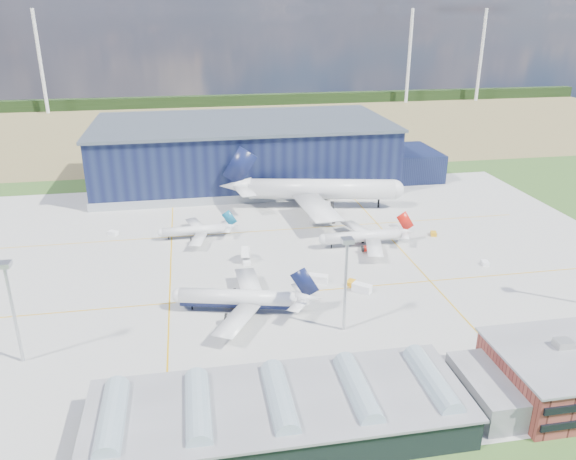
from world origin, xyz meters
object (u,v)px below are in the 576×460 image
object	(u,v)px
gse_cart_a	(485,263)
gse_tug_c	(433,234)
gse_van_b	(362,288)
light_mast_center	(346,270)
gse_tug_a	(235,302)
gse_tug_b	(351,283)
gse_van_a	(318,279)
airliner_widebody	(322,179)
hangar	(250,154)
airliner_regional	(194,226)
car_b	(487,360)
light_mast_west	(10,296)
gse_cart_b	(113,233)
airliner_red	(363,231)
airliner_navy	(238,290)
airstair	(246,256)

from	to	relation	value
gse_cart_a	gse_tug_c	world-z (taller)	gse_tug_c
gse_van_b	gse_tug_c	size ratio (longest dim) A/B	1.74
light_mast_center	gse_tug_a	distance (m)	32.41
gse_tug_b	gse_van_a	world-z (taller)	gse_van_a
airliner_widebody	gse_cart_a	size ratio (longest dim) A/B	24.83
hangar	gse_cart_a	xyz separation A→B (m)	(57.16, -97.84, -11.02)
airliner_regional	car_b	size ratio (longest dim) A/B	6.93
light_mast_west	light_mast_center	xyz separation A→B (m)	(70.00, 0.00, 0.00)
gse_van_b	gse_cart_b	xyz separation A→B (m)	(-68.68, 53.19, -0.47)
airliner_red	gse_cart_b	world-z (taller)	airliner_red
light_mast_center	airliner_widebody	bearing A→B (deg)	80.11
light_mast_west	car_b	size ratio (longest dim) A/B	6.06
airliner_navy	gse_van_a	xyz separation A→B (m)	(22.75, 11.82, -4.87)
gse_tug_a	gse_cart_b	size ratio (longest dim) A/B	1.25
light_mast_center	airliner_regional	size ratio (longest dim) A/B	0.87
airliner_regional	hangar	bearing A→B (deg)	-114.17
gse_cart_a	gse_tug_c	xyz separation A→B (m)	(-5.27, 24.15, 0.03)
airliner_widebody	airstair	world-z (taller)	airliner_widebody
gse_cart_a	gse_tug_c	size ratio (longest dim) A/B	0.96
gse_cart_a	airstair	world-z (taller)	airstair
airliner_navy	gse_cart_b	bearing A→B (deg)	-43.88
gse_tug_a	gse_van_a	world-z (taller)	gse_van_a
gse_cart_a	car_b	size ratio (longest dim) A/B	0.73
light_mast_center	gse_cart_b	size ratio (longest dim) A/B	7.44
gse_van_b	gse_tug_c	distance (m)	48.72
airliner_widebody	airliner_navy	bearing A→B (deg)	-106.31
airliner_navy	gse_cart_a	xyz separation A→B (m)	(73.12, 14.17, -5.42)
airliner_widebody	car_b	world-z (taller)	airliner_widebody
gse_cart_a	gse_van_b	bearing A→B (deg)	-152.99
light_mast_west	gse_cart_b	size ratio (longest dim) A/B	7.44
gse_cart_a	airliner_widebody	bearing A→B (deg)	134.65
gse_cart_b	airliner_red	bearing A→B (deg)	-74.83
gse_cart_b	light_mast_center	bearing A→B (deg)	-108.00
hangar	gse_van_b	size ratio (longest dim) A/B	29.05
airliner_regional	gse_tug_c	bearing A→B (deg)	169.54
airliner_widebody	hangar	bearing A→B (deg)	130.31
airliner_widebody	airliner_regional	xyz separation A→B (m)	(-47.38, -22.20, -6.87)
light_mast_center	airstair	bearing A→B (deg)	113.24
light_mast_west	gse_van_a	distance (m)	75.19
gse_tug_b	gse_tug_c	xyz separation A→B (m)	(36.67, 29.34, 0.00)
airliner_regional	airstair	size ratio (longest dim) A/B	4.98
light_mast_center	gse_cart_b	bearing A→B (deg)	129.95
gse_cart_a	gse_van_b	distance (m)	41.43
gse_tug_c	gse_tug_b	bearing A→B (deg)	-124.34
light_mast_west	airliner_navy	bearing A→B (deg)	15.27
gse_tug_a	airstair	bearing A→B (deg)	79.28
airliner_red	airliner_widebody	xyz separation A→B (m)	(-4.10, 38.13, 6.00)
light_mast_center	light_mast_west	bearing A→B (deg)	180.00
hangar	gse_cart_a	size ratio (longest dim) A/B	52.60
hangar	airliner_red	distance (m)	82.53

